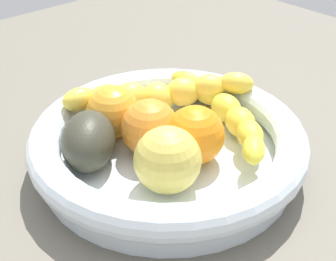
% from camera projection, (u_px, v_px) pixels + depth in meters
% --- Properties ---
extents(kitchen_counter, '(1.20, 1.20, 0.03)m').
position_uv_depth(kitchen_counter, '(168.00, 176.00, 0.60)').
color(kitchen_counter, '#666055').
rests_on(kitchen_counter, ground).
extents(fruit_bowl, '(0.32, 0.32, 0.06)m').
position_uv_depth(fruit_bowl, '(168.00, 145.00, 0.58)').
color(fruit_bowl, white).
rests_on(fruit_bowl, kitchen_counter).
extents(banana_draped_left, '(0.11, 0.22, 0.04)m').
position_uv_depth(banana_draped_left, '(227.00, 113.00, 0.61)').
color(banana_draped_left, yellow).
rests_on(banana_draped_left, fruit_bowl).
extents(banana_draped_right, '(0.22, 0.14, 0.06)m').
position_uv_depth(banana_draped_right, '(158.00, 94.00, 0.64)').
color(banana_draped_right, yellow).
rests_on(banana_draped_right, fruit_bowl).
extents(orange_front, '(0.07, 0.07, 0.07)m').
position_uv_depth(orange_front, '(113.00, 112.00, 0.60)').
color(orange_front, orange).
rests_on(orange_front, fruit_bowl).
extents(orange_mid_left, '(0.07, 0.07, 0.07)m').
position_uv_depth(orange_mid_left, '(150.00, 128.00, 0.57)').
color(orange_mid_left, orange).
rests_on(orange_mid_left, fruit_bowl).
extents(orange_mid_right, '(0.07, 0.07, 0.07)m').
position_uv_depth(orange_mid_right, '(195.00, 135.00, 0.55)').
color(orange_mid_right, orange).
rests_on(orange_mid_right, fruit_bowl).
extents(apple_yellow, '(0.07, 0.07, 0.07)m').
position_uv_depth(apple_yellow, '(168.00, 160.00, 0.51)').
color(apple_yellow, '#D9C252').
rests_on(apple_yellow, fruit_bowl).
extents(avocado_dark, '(0.10, 0.10, 0.06)m').
position_uv_depth(avocado_dark, '(89.00, 141.00, 0.55)').
color(avocado_dark, '#363629').
rests_on(avocado_dark, fruit_bowl).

